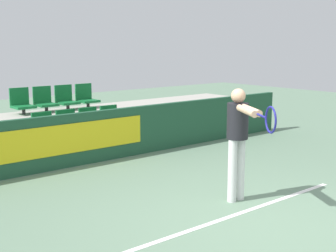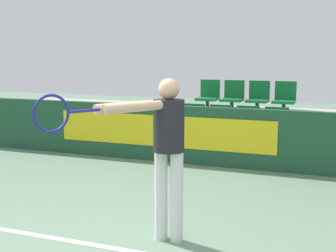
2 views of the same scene
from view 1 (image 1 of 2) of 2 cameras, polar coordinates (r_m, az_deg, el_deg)
The scene contains 14 objects.
ground_plane at distance 6.29m, azimuth 11.54°, elevation -11.25°, with size 30.00×30.00×0.00m, color slate.
court_baseline at distance 6.51m, azimuth 8.97°, elevation -10.38°, with size 4.05×0.08×0.01m.
barrier_wall at distance 9.08m, azimuth -8.55°, elevation -1.24°, with size 10.44×0.14×0.99m.
bleacher_tier_front at distance 9.67m, azimuth -10.23°, elevation -2.40°, with size 10.04×1.05×0.40m.
bleacher_tier_middle at distance 10.54m, azimuth -13.10°, elevation -0.36°, with size 10.04×1.05×0.79m.
stadium_chair_0 at distance 9.35m, azimuth -14.79°, elevation -0.30°, with size 0.41×0.43×0.54m.
stadium_chair_1 at distance 9.57m, azimuth -12.02°, elevation 0.05°, with size 0.41×0.43×0.54m.
stadium_chair_2 at distance 9.82m, azimuth -9.39°, elevation 0.39°, with size 0.41×0.43×0.54m.
stadium_chair_3 at distance 10.08m, azimuth -6.88°, elevation 0.70°, with size 0.41×0.43×0.54m.
stadium_chair_4 at distance 10.25m, azimuth -17.40°, elevation 2.70°, with size 0.41×0.43×0.54m.
stadium_chair_5 at distance 10.45m, azimuth -14.81°, elevation 2.97°, with size 0.41×0.43×0.54m.
stadium_chair_6 at distance 10.67m, azimuth -12.32°, elevation 3.22°, with size 0.41×0.43×0.54m.
stadium_chair_7 at distance 10.92m, azimuth -9.94°, elevation 3.45°, with size 0.41×0.43×0.54m.
tennis_player at distance 6.65m, azimuth 8.66°, elevation -0.88°, with size 0.86×1.35×1.64m.
Camera 1 is at (-4.62, -3.62, 2.28)m, focal length 50.00 mm.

